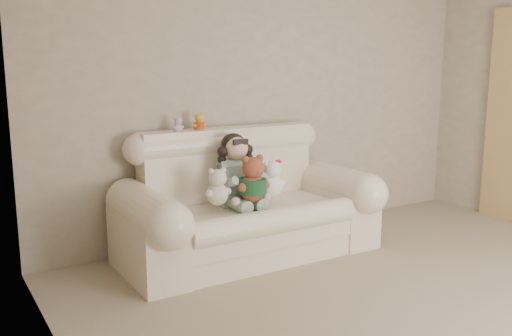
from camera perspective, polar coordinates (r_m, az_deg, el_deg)
The scene contains 9 objects.
wall_back at distance 5.09m, azimuth 1.87°, elevation 7.80°, with size 4.50×4.50×0.00m, color #B2A78E.
wall_left at distance 1.84m, azimuth -13.93°, elevation 2.42°, with size 5.00×5.00×0.00m, color #B2A78E.
sofa at distance 4.47m, azimuth -0.67°, elevation -2.76°, with size 2.10×0.95×1.03m, color #FDEBCC, non-canonical shape.
seated_child at distance 4.46m, azimuth -2.07°, elevation -0.11°, with size 0.36×0.44×0.60m, color #2D6949, non-canonical shape.
brown_teddy at distance 4.26m, azimuth -0.36°, elevation -0.66°, with size 0.28×0.21×0.43m, color brown, non-canonical shape.
white_cat at distance 4.41m, azimuth 1.64°, elevation -0.73°, with size 0.23×0.18×0.36m, color white, non-canonical shape.
cream_teddy at distance 4.18m, azimuth -4.03°, elevation -1.57°, with size 0.22×0.17×0.34m, color silver, non-canonical shape.
yellow_mini_bear at distance 4.55m, azimuth -5.92°, elevation 4.91°, with size 0.12×0.09×0.18m, color gold, non-canonical shape.
grey_mini_plush at distance 4.48m, azimuth -8.11°, elevation 4.61°, with size 0.10×0.08×0.16m, color #ACACB3, non-canonical shape.
Camera 1 is at (-2.80, -1.74, 1.55)m, focal length 38.69 mm.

